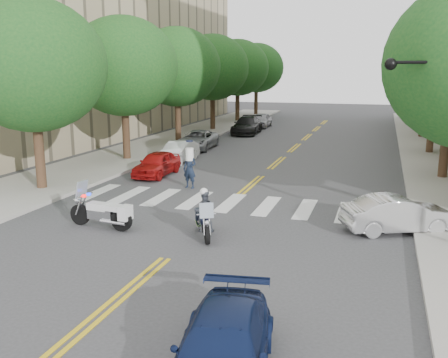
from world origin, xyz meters
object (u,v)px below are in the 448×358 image
at_px(convertible, 399,214).
at_px(motorcycle_police, 204,215).
at_px(motorcycle_parked, 106,213).
at_px(officer_standing, 190,169).
at_px(sedan_blue, 222,350).

bearing_deg(convertible, motorcycle_police, 86.61).
xyz_separation_m(motorcycle_police, motorcycle_parked, (-3.50, -0.29, -0.17)).
relative_size(officer_standing, convertible, 0.48).
bearing_deg(motorcycle_police, convertible, 174.47).
xyz_separation_m(motorcycle_police, officer_standing, (-2.95, 6.23, 0.17)).
relative_size(motorcycle_police, convertible, 0.50).
bearing_deg(sedan_blue, motorcycle_parked, 124.16).
bearing_deg(motorcycle_police, motorcycle_parked, -22.34).
distance_m(motorcycle_police, motorcycle_parked, 3.52).
bearing_deg(motorcycle_police, officer_standing, -91.73).
bearing_deg(motorcycle_parked, sedan_blue, -131.58).
xyz_separation_m(motorcycle_police, sedan_blue, (2.98, -7.30, -0.14)).
bearing_deg(motorcycle_parked, convertible, -68.68).
bearing_deg(sedan_blue, officer_standing, 105.06).
bearing_deg(motorcycle_police, sedan_blue, 85.20).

